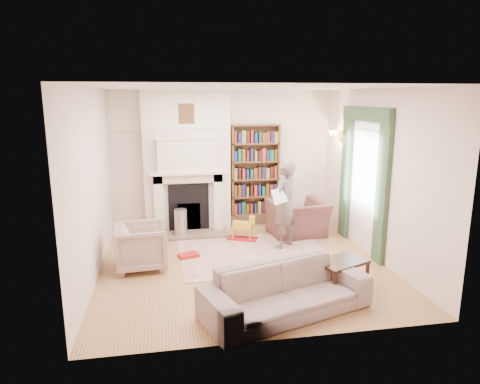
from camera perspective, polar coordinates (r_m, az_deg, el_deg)
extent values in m
plane|color=brown|center=(7.06, 0.36, -9.58)|extent=(4.50, 4.50, 0.00)
plane|color=white|center=(6.54, 0.39, 13.76)|extent=(4.50, 4.50, 0.00)
plane|color=silver|center=(8.85, -2.27, 4.37)|extent=(4.50, 0.00, 4.50)
plane|color=silver|center=(4.53, 5.56, -3.72)|extent=(4.50, 0.00, 4.50)
plane|color=silver|center=(6.64, -19.09, 0.90)|extent=(0.00, 4.50, 4.50)
plane|color=silver|center=(7.40, 17.78, 2.14)|extent=(0.00, 4.50, 4.50)
cube|color=silver|center=(8.61, -7.07, 4.05)|extent=(1.70, 0.35, 2.80)
cube|color=silver|center=(8.36, -6.93, 2.54)|extent=(1.47, 0.24, 0.05)
cube|color=black|center=(8.60, -6.84, -2.08)|extent=(0.80, 0.06, 0.96)
cube|color=silver|center=(8.33, -7.00, 4.84)|extent=(1.15, 0.18, 0.62)
cube|color=brown|center=(8.87, 2.02, 2.92)|extent=(1.00, 0.24, 1.85)
cube|color=silver|center=(7.74, 16.34, 3.04)|extent=(0.02, 0.90, 1.30)
cube|color=#2A4029|center=(7.16, 18.43, 0.12)|extent=(0.07, 0.32, 2.40)
cube|color=#2A4029|center=(8.39, 13.93, 2.16)|extent=(0.07, 0.32, 2.40)
cube|color=#2A4029|center=(7.63, 16.47, 9.94)|extent=(0.09, 1.70, 0.24)
cube|color=beige|center=(7.49, 1.86, -8.21)|extent=(2.62, 2.05, 0.01)
imported|color=#512B2C|center=(8.44, 7.70, -3.49)|extent=(1.16, 1.05, 0.69)
imported|color=#B3A994|center=(6.97, -13.03, -7.09)|extent=(0.85, 0.83, 0.71)
imported|color=gray|center=(5.50, 6.14, -12.86)|extent=(2.28, 1.45, 0.62)
imported|color=#5D4E4B|center=(7.64, 5.94, -1.68)|extent=(0.68, 0.66, 1.58)
cube|color=white|center=(7.36, 5.28, -0.53)|extent=(0.35, 0.32, 0.25)
cylinder|color=#B8B9C1|center=(8.36, -7.90, -4.14)|extent=(0.25, 0.25, 0.55)
cube|color=#D9C34C|center=(6.62, 0.31, -10.91)|extent=(0.45, 0.45, 0.03)
cube|color=#AF1416|center=(7.38, -6.88, -8.38)|extent=(0.38, 0.31, 0.05)
cube|color=red|center=(6.83, 3.68, -10.25)|extent=(0.28, 0.23, 0.02)
cube|color=red|center=(6.68, -1.49, -10.74)|extent=(0.29, 0.30, 0.02)
cube|color=red|center=(6.46, 0.61, -11.61)|extent=(0.30, 0.27, 0.02)
cube|color=red|center=(6.75, 4.99, -10.54)|extent=(0.28, 0.24, 0.02)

